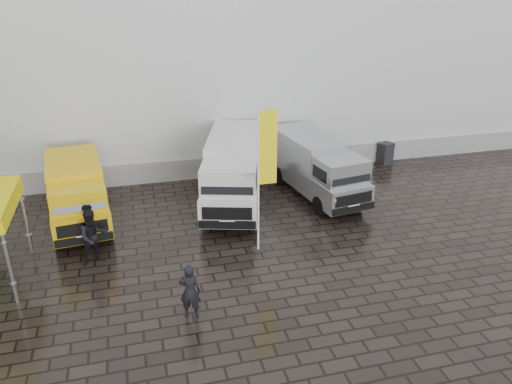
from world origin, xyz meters
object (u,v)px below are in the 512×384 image
Objects in this scene: flagpole at (264,172)px; person_front at (190,291)px; van_yellow at (77,195)px; person_tent at (93,237)px; van_white at (233,173)px; wheelie_bin at (385,153)px; van_silver at (316,168)px.

flagpole is 4.81m from person_front.
flagpole is at bearing -37.61° from van_yellow.
person_tent is at bearing -32.70° from person_front.
flagpole is at bearing -24.67° from person_tent.
van_white reaches higher than wheelie_bin.
flagpole is 6.07m from person_tent.
flagpole is at bearing -112.56° from person_front.
van_yellow is 0.81× the size of van_white.
van_white is 9.10m from wheelie_bin.
wheelie_bin is 15.20m from person_front.
van_white is 3.81× the size of person_front.
van_silver is at bearing 16.50° from van_white.
person_front is (-2.99, -3.11, -2.11)m from flagpole.
person_front is (-2.82, -7.17, -0.55)m from van_white.
person_tent is at bearing -168.42° from van_silver.
van_yellow is 2.65× the size of person_tent.
van_silver is 5.63m from flagpole.
person_tent is (-2.71, 3.73, 0.13)m from person_front.
van_silver is at bearing -162.56° from wheelie_bin.
van_white is 1.22× the size of flagpole.
person_front is at bearing -151.45° from wheelie_bin.
person_tent is (-5.53, -3.44, -0.41)m from van_white.
flagpole is at bearing -139.77° from van_silver.
van_white is at bearing 171.09° from van_silver.
van_yellow is 3.26m from person_tent.
van_silver is at bearing 1.99° from person_tent.
van_yellow is at bearing -161.08° from van_white.
person_front is at bearing -94.94° from van_white.
van_white is 7.73m from person_front.
flagpole reaches higher than van_yellow.
van_yellow is at bearing 179.16° from wheelie_bin.
van_yellow is at bearing 83.43° from person_tent.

